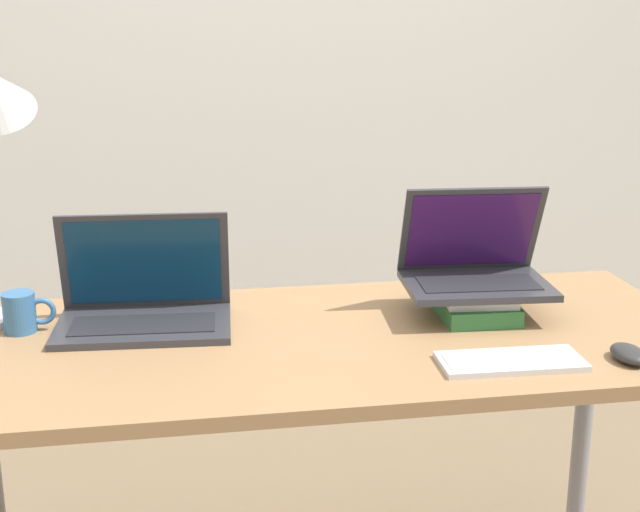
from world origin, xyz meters
name	(u,v)px	position (x,y,z in m)	size (l,w,h in m)	color
wall_back	(256,39)	(0.00, 1.68, 1.35)	(8.00, 0.05, 2.70)	silver
desk	(322,371)	(0.00, 0.36, 0.69)	(1.67, 0.71, 0.78)	#9E754C
laptop_left	(144,304)	(-0.38, 0.49, 0.83)	(0.39, 0.26, 0.24)	#333338
book_stack	(473,301)	(0.37, 0.44, 0.81)	(0.18, 0.23, 0.06)	#33753D
laptop_on_books	(475,266)	(0.37, 0.45, 0.89)	(0.34, 0.26, 0.23)	#333338
wireless_keyboard	(511,361)	(0.34, 0.14, 0.78)	(0.29, 0.13, 0.01)	silver
mouse	(629,354)	(0.58, 0.12, 0.79)	(0.06, 0.10, 0.03)	#2D2D2D
mug	(21,312)	(-0.64, 0.49, 0.82)	(0.11, 0.07, 0.09)	teal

